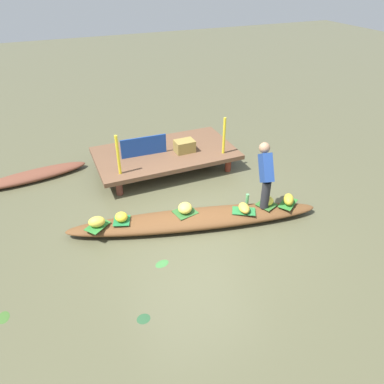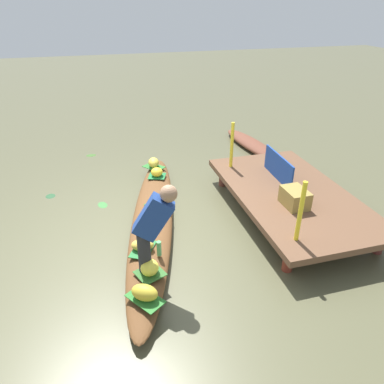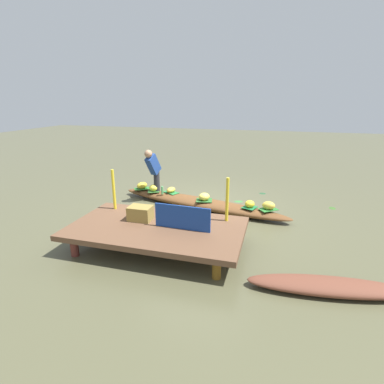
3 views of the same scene
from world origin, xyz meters
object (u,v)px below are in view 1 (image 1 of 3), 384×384
Objects in this scene: banana_bunch_2 at (121,217)px; banana_bunch_4 at (267,201)px; banana_bunch_5 at (185,208)px; banana_bunch_3 at (97,222)px; banana_bunch_1 at (244,208)px; vendor_person at (266,173)px; water_bottle at (247,199)px; moored_boat at (34,175)px; market_banner at (144,146)px; banana_bunch_0 at (289,199)px; vendor_boat at (195,219)px; produce_crate at (185,146)px.

banana_bunch_4 reaches higher than banana_bunch_2.
banana_bunch_3 is at bearing 172.04° from banana_bunch_5.
vendor_person reaches higher than banana_bunch_1.
banana_bunch_1 is at bearing -178.52° from banana_bunch_4.
vendor_person is (-0.05, 0.08, 0.58)m from banana_bunch_4.
banana_bunch_4 is (0.50, 0.01, 0.02)m from banana_bunch_1.
banana_bunch_5 is 1.21m from water_bottle.
vendor_person reaches higher than moored_boat.
banana_bunch_3 is 0.25× the size of vendor_person.
market_banner is at bearing 53.35° from banana_bunch_3.
banana_bunch_0 is 3.14m from banana_bunch_2.
banana_bunch_0 is 0.42m from banana_bunch_4.
banana_bunch_3 is (-1.72, 0.33, 0.22)m from vendor_boat.
banana_bunch_0 is 1.98m from banana_bunch_5.
banana_bunch_0 is 1.12× the size of banana_bunch_5.
moored_boat is 5.12m from vendor_person.
banana_bunch_4 is (-0.40, 0.12, -0.00)m from banana_bunch_0.
market_banner reaches higher than banana_bunch_2.
banana_bunch_3 reaches higher than banana_bunch_1.
banana_bunch_3 is 2.95m from produce_crate.
moored_boat is 10.90× the size of water_bottle.
moored_boat is at bearing 110.42° from banana_bunch_3.
banana_bunch_0 is at bearing -14.71° from banana_bunch_5.
vendor_boat is 16.77× the size of banana_bunch_5.
banana_bunch_0 is 3.56m from banana_bunch_3.
banana_bunch_1 is 0.26m from water_bottle.
banana_bunch_3 is at bearing 177.91° from banana_bunch_2.
moored_boat is 7.63× the size of banana_bunch_1.
banana_bunch_1 is 0.50m from banana_bunch_4.
banana_bunch_5 is 0.24× the size of vendor_person.
market_banner reaches higher than water_bottle.
vendor_person is at bearing -45.30° from moored_boat.
market_banner reaches higher than banana_bunch_0.
moored_boat is at bearing 146.06° from vendor_boat.
vendor_person reaches higher than banana_bunch_5.
water_bottle is at bearing 151.19° from banana_bunch_4.
banana_bunch_1 is 2.82m from market_banner.
banana_bunch_5 is at bearing 168.48° from vendor_person.
produce_crate reaches higher than water_bottle.
banana_bunch_1 is at bearing -15.47° from banana_bunch_2.
banana_bunch_5 is at bearing -84.52° from market_banner.
market_banner reaches higher than banana_bunch_4.
banana_bunch_0 is 0.79m from water_bottle.
banana_bunch_1 is 0.69× the size of produce_crate.
banana_bunch_1 is at bearing -132.26° from water_bottle.
banana_bunch_4 is 1.56m from banana_bunch_5.
vendor_boat is 2.02× the size of moored_boat.
vendor_boat is 22.01× the size of water_bottle.
moored_boat is at bearing 141.88° from banana_bunch_4.
produce_crate reaches higher than banana_bunch_1.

